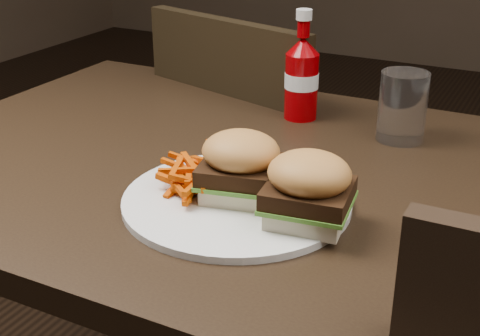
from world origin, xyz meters
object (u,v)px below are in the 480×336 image
at_px(tumbler, 402,109).
at_px(dining_table, 257,178).
at_px(chair_far, 284,199).
at_px(ketchup_bottle, 301,87).
at_px(plate, 237,200).

bearing_deg(tumbler, dining_table, -127.66).
xyz_separation_m(dining_table, chair_far, (-0.17, 0.50, -0.30)).
height_order(chair_far, ketchup_bottle, ketchup_bottle).
height_order(ketchup_bottle, tumbler, ketchup_bottle).
distance_m(dining_table, tumbler, 0.28).
height_order(dining_table, ketchup_bottle, ketchup_bottle).
distance_m(plate, ketchup_bottle, 0.37).
relative_size(dining_table, plate, 3.80).
bearing_deg(plate, tumbler, 68.27).
height_order(plate, tumbler, tumbler).
height_order(dining_table, chair_far, dining_table).
xyz_separation_m(ketchup_bottle, tumbler, (0.19, -0.02, -0.01)).
distance_m(chair_far, tumbler, 0.58).
xyz_separation_m(chair_far, ketchup_bottle, (0.14, -0.26, 0.38)).
distance_m(chair_far, plate, 0.73).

